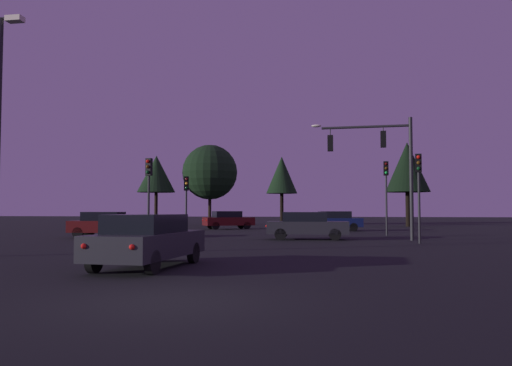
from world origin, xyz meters
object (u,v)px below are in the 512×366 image
at_px(traffic_light_corner_right, 186,193).
at_px(car_far_lane, 228,220).
at_px(traffic_signal_mast_arm, 382,156).
at_px(car_crossing_right, 307,225).
at_px(traffic_light_median, 149,182).
at_px(traffic_light_corner_left, 386,183).
at_px(car_nearside_lane, 148,240).
at_px(traffic_light_far_side, 419,180).
at_px(tree_left_far, 210,172).
at_px(tree_behind_sign, 407,167).
at_px(tree_right_cluster, 156,174).
at_px(tree_center_horizon, 282,175).
at_px(car_crossing_left, 105,224).
at_px(car_parked_lot, 333,221).

relative_size(traffic_light_corner_right, car_far_lane, 0.84).
bearing_deg(traffic_signal_mast_arm, car_crossing_right, -179.77).
bearing_deg(traffic_light_median, traffic_light_corner_left, 32.84).
distance_m(traffic_light_corner_right, car_nearside_lane, 17.93).
height_order(traffic_light_median, traffic_light_far_side, traffic_light_far_side).
relative_size(car_crossing_right, tree_left_far, 0.54).
bearing_deg(tree_behind_sign, traffic_light_corner_left, -101.60).
relative_size(traffic_signal_mast_arm, tree_right_cluster, 0.91).
xyz_separation_m(traffic_light_median, car_far_lane, (0.50, 17.33, -2.27)).
relative_size(car_nearside_lane, tree_left_far, 0.56).
bearing_deg(car_crossing_right, tree_right_cluster, 127.18).
xyz_separation_m(traffic_light_corner_left, traffic_light_far_side, (0.86, -7.50, -0.22)).
bearing_deg(car_nearside_lane, traffic_light_far_side, 52.14).
xyz_separation_m(tree_center_horizon, tree_right_cluster, (-13.23, 1.07, 0.34)).
distance_m(tree_behind_sign, tree_left_far, 20.08).
relative_size(traffic_light_corner_right, car_crossing_right, 0.82).
bearing_deg(car_crossing_left, tree_right_cluster, 102.69).
bearing_deg(traffic_light_far_side, traffic_signal_mast_arm, 120.91).
bearing_deg(traffic_light_corner_left, car_crossing_left, -163.39).
height_order(traffic_signal_mast_arm, car_crossing_right, traffic_signal_mast_arm).
height_order(traffic_light_corner_left, traffic_light_median, traffic_light_corner_left).
distance_m(traffic_light_corner_right, tree_right_cluster, 21.63).
bearing_deg(traffic_signal_mast_arm, car_far_lane, 129.50).
relative_size(car_crossing_left, car_crossing_right, 0.92).
xyz_separation_m(traffic_light_far_side, car_far_lane, (-13.11, 16.60, -2.32)).
xyz_separation_m(car_parked_lot, tree_behind_sign, (7.15, 11.53, 4.99)).
relative_size(traffic_light_corner_left, tree_right_cluster, 0.65).
relative_size(car_parked_lot, tree_right_cluster, 0.64).
distance_m(traffic_light_far_side, tree_behind_sign, 25.94).
height_order(traffic_light_corner_left, car_crossing_left, traffic_light_corner_left).
bearing_deg(tree_behind_sign, car_far_lane, -150.48).
bearing_deg(traffic_light_far_side, car_far_lane, 128.31).
height_order(traffic_light_median, tree_left_far, tree_left_far).
height_order(car_parked_lot, tree_center_horizon, tree_center_horizon).
bearing_deg(tree_behind_sign, car_nearside_lane, -107.94).
height_order(traffic_light_median, tree_right_cluster, tree_right_cluster).
relative_size(traffic_signal_mast_arm, traffic_light_far_side, 1.51).
distance_m(car_crossing_right, tree_left_far, 26.94).
relative_size(traffic_light_corner_right, car_nearside_lane, 0.80).
bearing_deg(tree_right_cluster, tree_center_horizon, -4.64).
height_order(traffic_light_corner_left, tree_behind_sign, tree_behind_sign).
height_order(traffic_signal_mast_arm, car_nearside_lane, traffic_signal_mast_arm).
bearing_deg(tree_behind_sign, car_crossing_left, -131.40).
distance_m(car_crossing_left, tree_center_horizon, 23.11).
relative_size(car_crossing_right, tree_behind_sign, 0.56).
height_order(traffic_light_corner_left, car_parked_lot, traffic_light_corner_left).
relative_size(traffic_light_corner_right, traffic_light_median, 0.87).
relative_size(traffic_light_corner_left, tree_behind_sign, 0.57).
height_order(traffic_light_far_side, car_crossing_left, traffic_light_far_side).
bearing_deg(car_nearside_lane, traffic_signal_mast_arm, 61.74).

